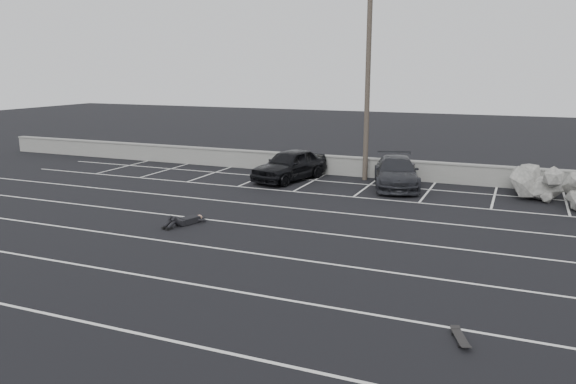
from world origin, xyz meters
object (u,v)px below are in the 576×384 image
at_px(utility_pole, 368,84).
at_px(riprap_pile, 571,190).
at_px(car_right, 396,172).
at_px(trash_bin, 408,173).
at_px(person, 190,217).
at_px(car_left, 290,165).
at_px(skateboard, 460,338).

relative_size(utility_pole, riprap_pile, 1.69).
bearing_deg(car_right, riprap_pile, -17.59).
distance_m(car_right, utility_pole, 4.82).
bearing_deg(trash_bin, person, -119.79).
bearing_deg(car_left, skateboard, -41.11).
bearing_deg(person, skateboard, -12.05).
height_order(trash_bin, skateboard, trash_bin).
relative_size(car_left, trash_bin, 4.76).
relative_size(car_left, skateboard, 5.58).
height_order(car_right, utility_pole, utility_pole).
relative_size(trash_bin, person, 0.41).
distance_m(riprap_pile, person, 16.58).
bearing_deg(person, riprap_pile, 51.44).
xyz_separation_m(riprap_pile, person, (-13.66, -9.39, -0.35)).
relative_size(trash_bin, skateboard, 1.17).
bearing_deg(car_right, utility_pole, 132.13).
relative_size(utility_pole, skateboard, 11.42).
relative_size(car_right, trash_bin, 5.06).
relative_size(car_right, riprap_pile, 0.88).
bearing_deg(skateboard, riprap_pile, 58.11).
xyz_separation_m(person, skateboard, (10.60, -5.87, -0.15)).
bearing_deg(skateboard, utility_pole, 91.09).
bearing_deg(skateboard, trash_bin, 84.09).
xyz_separation_m(car_left, car_right, (5.55, 0.43, -0.08)).
bearing_deg(utility_pole, person, -109.85).
bearing_deg(utility_pole, riprap_pile, -8.94).
distance_m(car_left, person, 9.29).
distance_m(trash_bin, skateboard, 17.32).
relative_size(car_right, utility_pole, 0.52).
xyz_separation_m(car_right, skateboard, (4.74, -15.57, -0.66)).
xyz_separation_m(car_left, trash_bin, (5.92, 1.61, -0.31)).
xyz_separation_m(car_right, utility_pole, (-1.91, 1.22, 4.25)).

